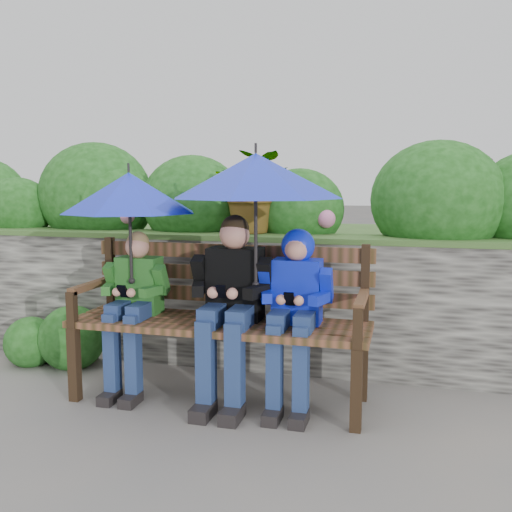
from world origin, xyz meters
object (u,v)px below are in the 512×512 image
(boy_middle, at_px, (231,298))
(umbrella_left, at_px, (129,193))
(umbrella_right, at_px, (256,176))
(boy_right, at_px, (295,300))
(park_bench, at_px, (223,310))
(boy_left, at_px, (134,300))

(boy_middle, relative_size, umbrella_left, 1.36)
(boy_middle, bearing_deg, umbrella_right, -5.94)
(boy_right, relative_size, umbrella_left, 1.26)
(boy_right, distance_m, umbrella_right, 0.81)
(park_bench, distance_m, boy_middle, 0.17)
(umbrella_left, xyz_separation_m, umbrella_right, (0.87, -0.03, 0.11))
(park_bench, distance_m, umbrella_right, 0.92)
(boy_left, height_order, boy_middle, boy_middle)
(park_bench, height_order, boy_right, boy_right)
(boy_middle, bearing_deg, boy_right, 2.93)
(umbrella_left, bearing_deg, umbrella_right, -1.92)
(boy_left, height_order, umbrella_right, umbrella_right)
(boy_right, xyz_separation_m, umbrella_right, (-0.24, -0.04, 0.77))
(park_bench, bearing_deg, boy_middle, -48.19)
(umbrella_left, bearing_deg, boy_right, 0.50)
(park_bench, height_order, umbrella_left, umbrella_left)
(park_bench, height_order, umbrella_right, umbrella_right)
(boy_middle, distance_m, umbrella_right, 0.79)
(umbrella_left, bearing_deg, boy_left, 8.53)
(park_bench, xyz_separation_m, umbrella_right, (0.26, -0.12, 0.88))
(boy_middle, relative_size, boy_right, 1.07)
(boy_right, distance_m, umbrella_left, 1.29)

